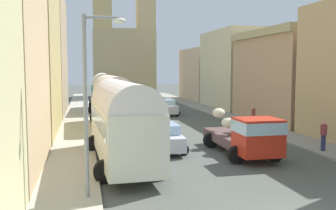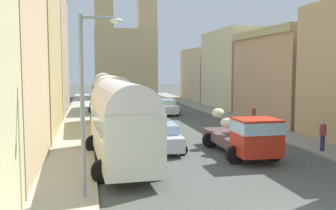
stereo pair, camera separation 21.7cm
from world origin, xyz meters
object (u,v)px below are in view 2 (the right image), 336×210
(car_1, at_px, (149,99))
(car_3, at_px, (147,119))
(car_2, at_px, (163,137))
(streetlamp_near, at_px, (88,92))
(parked_bus_2, at_px, (104,90))
(pedestrian_1, at_px, (253,115))
(pedestrian_0, at_px, (323,135))
(parked_bus_1, at_px, (112,99))
(parked_bus_0, at_px, (120,118))
(cargo_truck_0, at_px, (245,135))
(car_0, at_px, (167,107))
(car_4, at_px, (134,106))

(car_1, distance_m, car_3, 19.49)
(car_1, relative_size, car_2, 0.98)
(car_1, distance_m, streetlamp_near, 36.71)
(streetlamp_near, bearing_deg, parked_bus_2, 86.60)
(car_3, relative_size, pedestrian_1, 2.46)
(pedestrian_1, distance_m, streetlamp_near, 20.34)
(pedestrian_0, height_order, pedestrian_1, pedestrian_0)
(parked_bus_1, bearing_deg, pedestrian_1, -10.48)
(parked_bus_2, distance_m, streetlamp_near, 29.46)
(parked_bus_1, bearing_deg, parked_bus_0, -91.65)
(cargo_truck_0, bearing_deg, parked_bus_1, 117.77)
(cargo_truck_0, bearing_deg, car_1, 90.78)
(car_3, height_order, streetlamp_near, streetlamp_near)
(pedestrian_0, bearing_deg, parked_bus_0, -179.47)
(parked_bus_1, distance_m, parked_bus_2, 12.12)
(car_0, distance_m, car_4, 3.77)
(pedestrian_0, distance_m, streetlamp_near, 14.25)
(parked_bus_1, height_order, car_1, parked_bus_1)
(parked_bus_0, bearing_deg, parked_bus_2, 89.54)
(parked_bus_1, xyz_separation_m, parked_bus_2, (-0.15, 12.12, 0.03))
(pedestrian_1, bearing_deg, pedestrian_0, -91.73)
(car_3, xyz_separation_m, pedestrian_0, (8.33, -11.30, 0.30))
(parked_bus_2, bearing_deg, parked_bus_1, -89.27)
(parked_bus_2, bearing_deg, car_0, -36.02)
(car_3, xyz_separation_m, pedestrian_1, (8.63, -1.36, 0.23))
(car_0, distance_m, pedestrian_0, 20.25)
(car_3, relative_size, car_4, 1.03)
(parked_bus_0, bearing_deg, cargo_truck_0, 0.97)
(cargo_truck_0, xyz_separation_m, pedestrian_1, (5.01, 9.94, -0.24))
(car_2, bearing_deg, car_3, 87.50)
(car_0, height_order, pedestrian_0, pedestrian_0)
(cargo_truck_0, relative_size, car_3, 1.60)
(car_0, height_order, car_3, car_0)
(car_3, distance_m, car_4, 10.35)
(car_1, distance_m, pedestrian_0, 30.96)
(parked_bus_0, height_order, pedestrian_0, parked_bus_0)
(parked_bus_1, height_order, streetlamp_near, streetlamp_near)
(car_4, bearing_deg, cargo_truck_0, -80.99)
(parked_bus_0, distance_m, car_1, 31.31)
(parked_bus_2, xyz_separation_m, car_1, (6.08, 6.36, -1.62))
(cargo_truck_0, bearing_deg, car_3, 107.77)
(car_0, bearing_deg, car_3, -112.02)
(car_0, xyz_separation_m, car_1, (-0.16, 10.90, -0.06))
(pedestrian_0, xyz_separation_m, pedestrian_1, (0.30, 9.95, -0.07))
(parked_bus_1, height_order, car_2, parked_bus_1)
(car_1, height_order, pedestrian_0, pedestrian_0)
(car_1, bearing_deg, pedestrian_0, -80.47)
(car_4, bearing_deg, parked_bus_2, 140.62)
(car_1, relative_size, car_3, 1.03)
(parked_bus_1, bearing_deg, car_4, 73.17)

